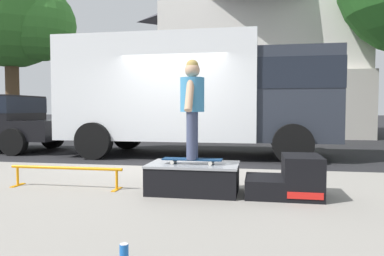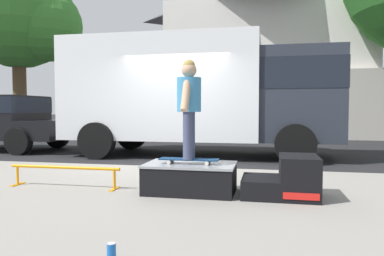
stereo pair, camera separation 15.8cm
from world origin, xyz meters
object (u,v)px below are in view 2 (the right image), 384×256
at_px(grind_rail, 64,171).
at_px(skateboard, 189,160).
at_px(skate_box, 190,177).
at_px(kicker_ramp, 287,180).
at_px(soda_can, 111,252).
at_px(box_truck, 200,91).
at_px(skater_kid, 189,101).
at_px(street_tree_main, 24,16).

relative_size(grind_rail, skateboard, 2.13).
bearing_deg(skate_box, kicker_ramp, -0.02).
bearing_deg(kicker_ramp, skate_box, 179.98).
bearing_deg(soda_can, grind_rail, 127.41).
relative_size(skateboard, box_truck, 0.11).
relative_size(kicker_ramp, box_truck, 0.14).
height_order(skate_box, skater_kid, skater_kid).
xyz_separation_m(grind_rail, soda_can, (1.70, -2.22, -0.17)).
height_order(skateboard, street_tree_main, street_tree_main).
distance_m(kicker_ramp, skater_kid, 1.59).
xyz_separation_m(skate_box, street_tree_main, (-9.31, 9.48, 4.89)).
bearing_deg(box_truck, kicker_ramp, -67.55).
bearing_deg(box_truck, grind_rail, -102.72).
relative_size(skater_kid, street_tree_main, 0.17).
bearing_deg(soda_can, kicker_ramp, 59.00).
relative_size(skate_box, skater_kid, 0.92).
xyz_separation_m(grind_rail, skateboard, (1.80, -0.01, 0.21)).
bearing_deg(box_truck, skater_kid, -81.46).
xyz_separation_m(skate_box, grind_rail, (-1.81, -0.03, 0.02)).
relative_size(kicker_ramp, skateboard, 1.20).
relative_size(skate_box, street_tree_main, 0.15).
relative_size(kicker_ramp, skater_kid, 0.73).
bearing_deg(soda_can, box_truck, 95.01).
distance_m(skateboard, skater_kid, 0.77).
bearing_deg(street_tree_main, grind_rail, -51.74).
bearing_deg(box_truck, soda_can, -84.99).
bearing_deg(soda_can, skater_kid, 87.23).
xyz_separation_m(kicker_ramp, skateboard, (-1.24, -0.04, 0.23)).
height_order(kicker_ramp, grind_rail, kicker_ramp).
height_order(skate_box, kicker_ramp, kicker_ramp).
distance_m(skater_kid, street_tree_main, 13.87).
bearing_deg(street_tree_main, skate_box, -45.50).
bearing_deg(grind_rail, skateboard, -0.32).
relative_size(grind_rail, soda_can, 13.21).
bearing_deg(kicker_ramp, street_tree_main, 138.06).
bearing_deg(skate_box, soda_can, -92.96).
bearing_deg(skate_box, skateboard, -102.50).
relative_size(skate_box, box_truck, 0.17).
bearing_deg(skater_kid, skate_box, 77.50).
relative_size(skate_box, kicker_ramp, 1.27).
distance_m(kicker_ramp, box_truck, 5.33).
distance_m(grind_rail, soda_can, 2.80).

